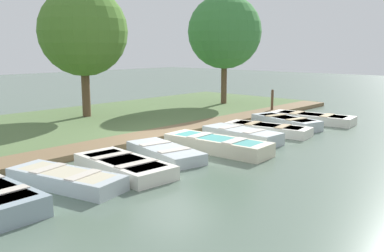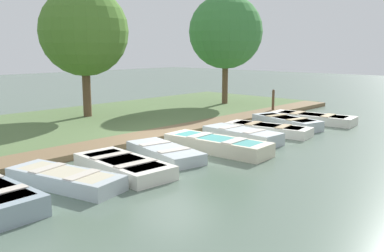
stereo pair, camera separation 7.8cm
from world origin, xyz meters
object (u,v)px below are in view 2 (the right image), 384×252
Objects in this scene: park_tree_center at (226,32)px; mooring_post_far at (273,102)px; rowboat_4 at (217,144)px; park_tree_left at (84,32)px; rowboat_7 at (286,122)px; rowboat_2 at (123,166)px; rowboat_8 at (312,118)px; rowboat_3 at (164,152)px; rowboat_1 at (65,179)px; rowboat_5 at (242,135)px; rowboat_6 at (268,129)px.

mooring_post_far is at bearing -6.36° from park_tree_center.
park_tree_left reaches higher than rowboat_4.
rowboat_7 is 9.02m from park_tree_left.
rowboat_8 reaches higher than rowboat_2.
rowboat_7 reaches higher than rowboat_3.
rowboat_2 is 1.73m from rowboat_3.
rowboat_8 is 10.11m from park_tree_left.
rowboat_7 is (-0.13, 9.77, 0.02)m from rowboat_1.
rowboat_8 is 0.63× the size of park_tree_left.
park_tree_left is (-7.32, -1.10, 3.50)m from rowboat_5.
rowboat_4 is 1.07× the size of rowboat_6.
rowboat_6 is 0.57× the size of park_tree_left.
rowboat_6 is at bearing -59.87° from mooring_post_far.
rowboat_1 is at bearing -99.14° from rowboat_6.
rowboat_4 is at bearing -94.10° from rowboat_8.
rowboat_3 is at bearing -92.16° from rowboat_5.
rowboat_2 is at bearing -98.31° from rowboat_6.
park_tree_left is at bearing 130.20° from rowboat_1.
rowboat_6 is (0.26, 4.90, 0.01)m from rowboat_3.
park_tree_center is (-5.67, 11.18, 3.68)m from rowboat_2.
rowboat_7 is 0.53× the size of park_tree_center.
rowboat_8 is 2.72m from mooring_post_far.
rowboat_4 is at bearing -92.51° from rowboat_6.
rowboat_4 is 0.97× the size of rowboat_8.
rowboat_7 is 0.54× the size of park_tree_left.
rowboat_5 is 0.87× the size of rowboat_6.
rowboat_1 is 0.52× the size of park_tree_center.
rowboat_6 is 4.91m from mooring_post_far.
rowboat_4 reaches higher than rowboat_2.
rowboat_1 is 0.85× the size of rowboat_8.
rowboat_3 is 0.83× the size of rowboat_4.
rowboat_4 is 3.35m from rowboat_6.
rowboat_3 is at bearing -98.96° from rowboat_8.
rowboat_1 is 2.59× the size of mooring_post_far.
rowboat_8 is at bearing 76.48° from rowboat_1.
rowboat_7 reaches higher than rowboat_1.
mooring_post_far reaches higher than rowboat_1.
park_tree_center is (-5.56, 12.74, 3.68)m from rowboat_1.
rowboat_4 is at bearing -76.20° from rowboat_5.
mooring_post_far reaches higher than rowboat_7.
rowboat_3 is at bearing -76.93° from rowboat_7.
park_tree_left is (-7.33, -6.01, 3.52)m from rowboat_8.
rowboat_2 is 2.53× the size of mooring_post_far.
park_tree_left is at bearing -102.66° from park_tree_center.
rowboat_3 is 8.14m from park_tree_left.
mooring_post_far is at bearing 144.47° from rowboat_7.
park_tree_left reaches higher than rowboat_7.
rowboat_3 is 8.17m from rowboat_8.
rowboat_3 is 9.40m from mooring_post_far.
rowboat_1 is 1.56m from rowboat_2.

